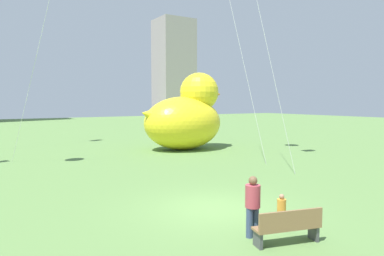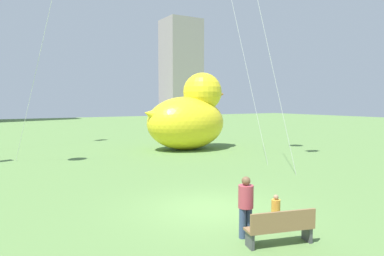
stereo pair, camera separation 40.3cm
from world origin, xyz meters
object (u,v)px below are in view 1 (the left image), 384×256
park_bench (288,226)px  giant_inflatable_duck (186,117)px  person_child (281,210)px  person_adult (253,204)px

park_bench → giant_inflatable_duck: size_ratio=0.26×
park_bench → person_child: (0.64, 0.85, 0.07)m
person_adult → person_child: 1.10m
person_child → giant_inflatable_duck: size_ratio=0.14×
park_bench → person_child: size_ratio=1.81×
person_child → giant_inflatable_duck: (6.20, 15.47, 1.88)m
park_bench → person_adult: (-0.41, 0.86, 0.41)m
park_bench → person_child: person_child is taller
park_bench → person_adult: person_adult is taller
giant_inflatable_duck → person_adult: bearing=-115.1°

